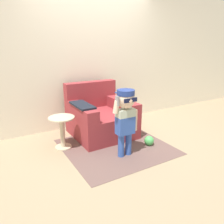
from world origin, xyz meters
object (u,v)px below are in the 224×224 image
Objects in this scene: side_table at (62,129)px; toy_ball at (149,141)px; person_child at (126,113)px; armchair at (100,117)px.

side_table is 1.37m from toy_ball.
person_child is 0.77m from toy_ball.
armchair is 0.95m from person_child.
side_table is 3.28× the size of toy_ball.
person_child is (-0.06, -0.89, 0.34)m from armchair.
toy_ball is (0.52, 0.08, -0.57)m from person_child.
person_child is 1.04m from side_table.
side_table is at bearing -165.28° from armchair.
person_child is at bearing -94.04° from armchair.
armchair is 0.96m from toy_ball.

